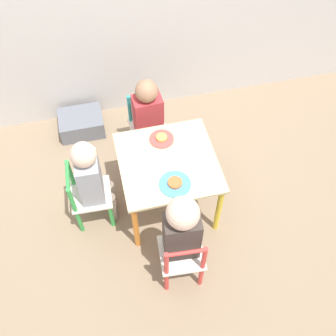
# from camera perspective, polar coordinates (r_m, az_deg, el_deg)

# --- Properties ---
(ground_plane) EXTENTS (6.00, 6.00, 0.00)m
(ground_plane) POSITION_cam_1_polar(r_m,az_deg,el_deg) (2.85, 0.00, -4.99)
(ground_plane) COLOR #8C755B
(kids_table) EXTENTS (0.61, 0.61, 0.49)m
(kids_table) POSITION_cam_1_polar(r_m,az_deg,el_deg) (2.50, 0.00, 0.04)
(kids_table) COLOR beige
(kids_table) RESTS_ON ground_plane
(chair_teal) EXTENTS (0.28, 0.28, 0.51)m
(chair_teal) POSITION_cam_1_polar(r_m,az_deg,el_deg) (2.97, -3.01, 6.05)
(chair_teal) COLOR silver
(chair_teal) RESTS_ON ground_plane
(chair_red) EXTENTS (0.28, 0.28, 0.51)m
(chair_red) POSITION_cam_1_polar(r_m,az_deg,el_deg) (2.39, 2.04, -12.83)
(chair_red) COLOR silver
(chair_red) RESTS_ON ground_plane
(chair_green) EXTENTS (0.27, 0.27, 0.51)m
(chair_green) POSITION_cam_1_polar(r_m,az_deg,el_deg) (2.64, -11.56, -3.99)
(chair_green) COLOR silver
(chair_green) RESTS_ON ground_plane
(child_back) EXTENTS (0.21, 0.22, 0.72)m
(child_back) POSITION_cam_1_polar(r_m,az_deg,el_deg) (2.80, -2.84, 7.64)
(child_back) COLOR #4C608E
(child_back) RESTS_ON ground_plane
(child_front) EXTENTS (0.21, 0.23, 0.78)m
(child_front) POSITION_cam_1_polar(r_m,az_deg,el_deg) (2.20, 1.95, -9.07)
(child_front) COLOR #4C608E
(child_front) RESTS_ON ground_plane
(child_left) EXTENTS (0.21, 0.21, 0.75)m
(child_left) POSITION_cam_1_polar(r_m,az_deg,el_deg) (2.48, -10.92, -1.35)
(child_left) COLOR #7A6B5B
(child_left) RESTS_ON ground_plane
(plate_back) EXTENTS (0.16, 0.16, 0.03)m
(plate_back) POSITION_cam_1_polar(r_m,az_deg,el_deg) (2.55, -0.93, 4.29)
(plate_back) COLOR #E54C47
(plate_back) RESTS_ON kids_table
(plate_front) EXTENTS (0.19, 0.19, 0.03)m
(plate_front) POSITION_cam_1_polar(r_m,az_deg,el_deg) (2.33, 1.02, -2.28)
(plate_front) COLOR #4C9EE0
(plate_front) RESTS_ON kids_table
(storage_bin) EXTENTS (0.35, 0.27, 0.16)m
(storage_bin) POSITION_cam_1_polar(r_m,az_deg,el_deg) (3.29, -12.42, 6.35)
(storage_bin) COLOR slate
(storage_bin) RESTS_ON ground_plane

